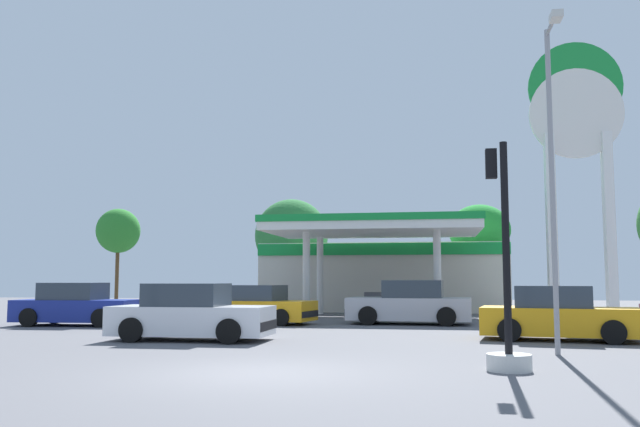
{
  "coord_description": "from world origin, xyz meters",
  "views": [
    {
      "loc": [
        3.15,
        -11.87,
        1.68
      ],
      "look_at": [
        -1.0,
        12.29,
        4.1
      ],
      "focal_mm": 37.57,
      "sensor_mm": 36.0,
      "label": 1
    }
  ],
  "objects_px": {
    "station_pole_sign": "(577,141)",
    "tree_1": "(292,236)",
    "car_0": "(558,316)",
    "car_4": "(191,314)",
    "car_5": "(76,306)",
    "corner_streetlamp": "(553,156)",
    "car_2": "(260,306)",
    "car_3": "(410,304)",
    "traffic_signal_1": "(506,312)",
    "tree_0": "(118,231)",
    "tree_2": "(479,231)"
  },
  "relations": [
    {
      "from": "tree_2",
      "to": "station_pole_sign",
      "type": "bearing_deg",
      "value": -69.32
    },
    {
      "from": "station_pole_sign",
      "to": "car_2",
      "type": "relative_size",
      "value": 2.78
    },
    {
      "from": "car_2",
      "to": "car_4",
      "type": "height_order",
      "value": "car_4"
    },
    {
      "from": "car_0",
      "to": "car_4",
      "type": "xyz_separation_m",
      "value": [
        -10.05,
        -1.69,
        0.03
      ]
    },
    {
      "from": "tree_2",
      "to": "corner_streetlamp",
      "type": "bearing_deg",
      "value": -89.75
    },
    {
      "from": "tree_1",
      "to": "corner_streetlamp",
      "type": "distance_m",
      "value": 26.02
    },
    {
      "from": "station_pole_sign",
      "to": "car_3",
      "type": "height_order",
      "value": "station_pole_sign"
    },
    {
      "from": "car_4",
      "to": "car_3",
      "type": "bearing_deg",
      "value": 53.58
    },
    {
      "from": "corner_streetlamp",
      "to": "tree_2",
      "type": "bearing_deg",
      "value": 90.25
    },
    {
      "from": "tree_0",
      "to": "tree_1",
      "type": "distance_m",
      "value": 12.36
    },
    {
      "from": "car_3",
      "to": "traffic_signal_1",
      "type": "xyz_separation_m",
      "value": [
        2.26,
        -12.68,
        0.33
      ]
    },
    {
      "from": "car_0",
      "to": "car_2",
      "type": "distance_m",
      "value": 11.26
    },
    {
      "from": "car_0",
      "to": "tree_1",
      "type": "relative_size",
      "value": 0.68
    },
    {
      "from": "car_0",
      "to": "car_4",
      "type": "distance_m",
      "value": 10.2
    },
    {
      "from": "station_pole_sign",
      "to": "tree_1",
      "type": "height_order",
      "value": "station_pole_sign"
    },
    {
      "from": "car_0",
      "to": "tree_2",
      "type": "bearing_deg",
      "value": 92.24
    },
    {
      "from": "station_pole_sign",
      "to": "car_0",
      "type": "bearing_deg",
      "value": -105.1
    },
    {
      "from": "car_5",
      "to": "tree_0",
      "type": "height_order",
      "value": "tree_0"
    },
    {
      "from": "traffic_signal_1",
      "to": "corner_streetlamp",
      "type": "distance_m",
      "value": 4.52
    },
    {
      "from": "car_2",
      "to": "car_3",
      "type": "xyz_separation_m",
      "value": [
        5.63,
        0.81,
        0.08
      ]
    },
    {
      "from": "car_0",
      "to": "tree_1",
      "type": "xyz_separation_m",
      "value": [
        -11.81,
        19.58,
        3.59
      ]
    },
    {
      "from": "corner_streetlamp",
      "to": "car_4",
      "type": "bearing_deg",
      "value": 166.5
    },
    {
      "from": "car_0",
      "to": "car_5",
      "type": "relative_size",
      "value": 1.0
    },
    {
      "from": "traffic_signal_1",
      "to": "tree_0",
      "type": "xyz_separation_m",
      "value": [
        -21.93,
        28.23,
        3.78
      ]
    },
    {
      "from": "station_pole_sign",
      "to": "corner_streetlamp",
      "type": "relative_size",
      "value": 1.61
    },
    {
      "from": "car_5",
      "to": "tree_1",
      "type": "relative_size",
      "value": 0.69
    },
    {
      "from": "traffic_signal_1",
      "to": "car_5",
      "type": "bearing_deg",
      "value": 145.31
    },
    {
      "from": "tree_0",
      "to": "tree_2",
      "type": "relative_size",
      "value": 1.06
    },
    {
      "from": "car_5",
      "to": "traffic_signal_1",
      "type": "relative_size",
      "value": 1.03
    },
    {
      "from": "station_pole_sign",
      "to": "traffic_signal_1",
      "type": "xyz_separation_m",
      "value": [
        -4.88,
        -17.06,
        -6.57
      ]
    },
    {
      "from": "tree_0",
      "to": "car_4",
      "type": "bearing_deg",
      "value": -59.17
    },
    {
      "from": "traffic_signal_1",
      "to": "tree_1",
      "type": "relative_size",
      "value": 0.66
    },
    {
      "from": "car_4",
      "to": "tree_1",
      "type": "xyz_separation_m",
      "value": [
        -1.75,
        21.27,
        3.56
      ]
    },
    {
      "from": "tree_1",
      "to": "station_pole_sign",
      "type": "bearing_deg",
      "value": -31.91
    },
    {
      "from": "car_3",
      "to": "tree_2",
      "type": "distance_m",
      "value": 14.86
    },
    {
      "from": "car_3",
      "to": "traffic_signal_1",
      "type": "distance_m",
      "value": 12.88
    },
    {
      "from": "station_pole_sign",
      "to": "traffic_signal_1",
      "type": "relative_size",
      "value": 2.81
    },
    {
      "from": "car_5",
      "to": "tree_0",
      "type": "bearing_deg",
      "value": 112.58
    },
    {
      "from": "car_2",
      "to": "traffic_signal_1",
      "type": "bearing_deg",
      "value": -56.37
    },
    {
      "from": "car_4",
      "to": "traffic_signal_1",
      "type": "height_order",
      "value": "traffic_signal_1"
    },
    {
      "from": "car_3",
      "to": "tree_2",
      "type": "xyz_separation_m",
      "value": [
        3.53,
        13.94,
        3.74
      ]
    },
    {
      "from": "traffic_signal_1",
      "to": "car_4",
      "type": "bearing_deg",
      "value": 148.51
    },
    {
      "from": "car_3",
      "to": "tree_1",
      "type": "xyz_separation_m",
      "value": [
        -7.49,
        13.5,
        3.53
      ]
    },
    {
      "from": "car_3",
      "to": "tree_0",
      "type": "distance_m",
      "value": 25.4
    },
    {
      "from": "car_4",
      "to": "car_5",
      "type": "distance_m",
      "value": 8.04
    },
    {
      "from": "tree_1",
      "to": "tree_2",
      "type": "relative_size",
      "value": 1.08
    },
    {
      "from": "station_pole_sign",
      "to": "car_3",
      "type": "distance_m",
      "value": 10.85
    },
    {
      "from": "station_pole_sign",
      "to": "car_5",
      "type": "distance_m",
      "value": 21.62
    },
    {
      "from": "car_0",
      "to": "tree_2",
      "type": "height_order",
      "value": "tree_2"
    },
    {
      "from": "car_3",
      "to": "car_5",
      "type": "bearing_deg",
      "value": -167.0
    }
  ]
}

